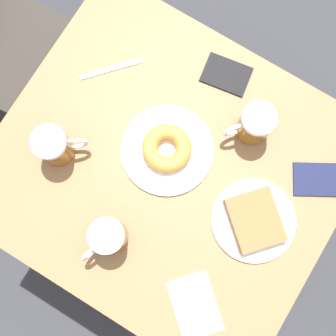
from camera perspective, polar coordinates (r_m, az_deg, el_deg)
The scene contains 11 objects.
ground_plane at distance 1.99m, azimuth -0.00°, elevation -3.63°, with size 8.00×8.00×0.00m, color #333338.
table at distance 1.30m, azimuth -0.00°, elevation -0.65°, with size 0.80×0.90×0.76m.
plate_with_cake at distance 1.22m, azimuth 10.43°, elevation -6.35°, with size 0.22×0.22×0.04m.
plate_with_donut at distance 1.22m, azimuth -0.13°, elevation 2.34°, with size 0.25×0.25×0.05m.
beer_mug_left at distance 1.17m, azimuth -7.33°, elevation -8.34°, with size 0.13×0.09×0.12m.
beer_mug_center at distance 1.21m, azimuth 10.46°, elevation 5.28°, with size 0.11×0.11×0.12m.
beer_mug_right at distance 1.22m, azimuth -13.61°, elevation 2.61°, with size 0.10×0.12×0.12m.
napkin_folded at distance 1.23m, azimuth 3.32°, elevation -16.45°, with size 0.18×0.18×0.00m.
fork at distance 1.31m, azimuth -6.93°, elevation 11.89°, with size 0.14×0.13×0.00m.
passport_near_edge at distance 1.29m, azimuth 17.73°, elevation -1.34°, with size 0.14×0.15×0.01m.
passport_far_edge at distance 1.31m, azimuth 7.26°, elevation 11.15°, with size 0.11×0.14×0.01m.
Camera 1 is at (-0.17, -0.10, 1.98)m, focal length 50.00 mm.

